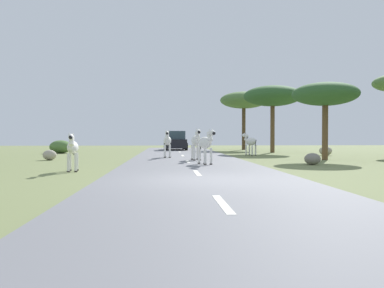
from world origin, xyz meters
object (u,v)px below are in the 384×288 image
(zebra_3, at_px, (73,148))
(tree_2, at_px, (273,96))
(zebra_4, at_px, (206,143))
(rock_2, at_px, (312,159))
(rock_3, at_px, (50,155))
(zebra_1, at_px, (250,142))
(tree_4, at_px, (325,95))
(car_0, at_px, (175,141))
(tree_1, at_px, (244,101))
(bush_0, at_px, (61,147))
(zebra_0, at_px, (167,141))
(rock_0, at_px, (326,151))
(zebra_2, at_px, (196,141))

(zebra_3, distance_m, tree_2, 20.33)
(zebra_4, distance_m, rock_2, 4.91)
(zebra_4, relative_size, rock_3, 2.23)
(zebra_1, bearing_deg, tree_4, -83.48)
(zebra_4, xyz_separation_m, car_0, (-0.94, 18.93, -0.14))
(tree_2, bearing_deg, tree_1, 98.21)
(tree_4, relative_size, bush_0, 2.54)
(zebra_4, bearing_deg, zebra_0, -91.04)
(zebra_0, relative_size, tree_1, 0.31)
(rock_0, xyz_separation_m, rock_3, (-17.06, -4.11, -0.04))
(zebra_2, distance_m, zebra_3, 7.62)
(rock_3, bearing_deg, tree_4, -2.83)
(tree_4, relative_size, rock_3, 5.82)
(tree_1, distance_m, tree_4, 16.65)
(car_0, bearing_deg, zebra_3, -103.80)
(rock_0, height_order, rock_3, rock_0)
(bush_0, xyz_separation_m, rock_0, (18.81, -4.62, -0.18))
(zebra_1, height_order, bush_0, zebra_1)
(zebra_3, xyz_separation_m, rock_2, (10.00, 2.75, -0.59))
(zebra_4, distance_m, tree_1, 21.34)
(car_0, bearing_deg, zebra_4, -89.94)
(rock_0, bearing_deg, zebra_0, -165.72)
(zebra_3, distance_m, rock_0, 18.03)
(tree_1, height_order, rock_2, tree_1)
(zebra_2, xyz_separation_m, zebra_3, (-4.96, -5.78, -0.18))
(car_0, distance_m, tree_1, 7.85)
(zebra_0, distance_m, zebra_1, 6.41)
(zebra_4, distance_m, tree_4, 8.23)
(rock_0, distance_m, rock_3, 17.54)
(tree_1, distance_m, rock_3, 21.47)
(zebra_0, xyz_separation_m, zebra_3, (-3.46, -8.45, -0.16))
(rock_2, distance_m, rock_3, 13.62)
(car_0, height_order, tree_4, tree_4)
(zebra_0, distance_m, rock_3, 6.56)
(zebra_1, bearing_deg, bush_0, 139.56)
(zebra_0, distance_m, tree_2, 11.89)
(bush_0, distance_m, rock_0, 19.37)
(zebra_3, bearing_deg, zebra_4, -161.30)
(zebra_1, relative_size, car_0, 0.35)
(zebra_1, xyz_separation_m, car_0, (-4.85, 10.04, -0.08))
(rock_0, bearing_deg, tree_4, -113.14)
(zebra_3, distance_m, car_0, 22.02)
(zebra_4, relative_size, tree_2, 0.30)
(zebra_4, bearing_deg, zebra_2, -103.83)
(zebra_4, height_order, tree_1, tree_1)
(zebra_2, xyz_separation_m, tree_1, (5.92, 17.10, 3.73))
(tree_4, bearing_deg, tree_1, 94.11)
(zebra_3, relative_size, bush_0, 0.91)
(zebra_2, height_order, car_0, car_0)
(zebra_3, xyz_separation_m, bush_0, (-4.67, 15.79, -0.36))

